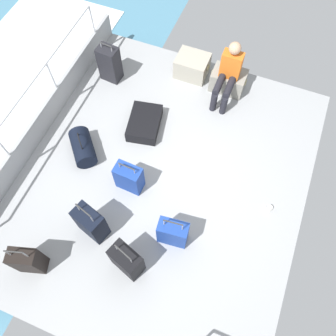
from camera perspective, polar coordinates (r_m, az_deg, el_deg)
The scene contains 15 objects.
ground_plane at distance 5.51m, azimuth -0.99°, elevation -1.69°, with size 4.40×5.20×0.06m, color #939699.
gunwale_port at distance 6.07m, azimuth -20.49°, elevation 6.32°, with size 0.06×5.20×0.45m, color #939699.
railing_port at distance 5.65m, azimuth -22.27°, elevation 9.40°, with size 0.04×4.20×1.02m.
cargo_crate_0 at distance 6.57m, azimuth 3.99°, elevation 16.41°, with size 0.61×0.47×0.40m.
cargo_crate_1 at distance 6.42m, azimuth 9.87°, elevation 14.01°, with size 0.63×0.41×0.39m.
passenger_seated at distance 6.03m, azimuth 9.91°, elevation 15.17°, with size 0.34×0.66×1.09m.
suitcase_0 at distance 4.87m, azimuth 0.80°, elevation -10.60°, with size 0.44×0.26×0.72m.
suitcase_1 at distance 6.48m, azimuth -9.59°, elevation 16.57°, with size 0.37×0.29×0.79m.
suitcase_2 at distance 4.79m, azimuth -6.81°, elevation -14.86°, with size 0.48×0.38×0.75m.
suitcase_3 at distance 4.99m, azimuth -12.56°, elevation -8.82°, with size 0.47×0.36×0.83m.
suitcase_4 at distance 5.22m, azimuth -6.42°, elevation -1.61°, with size 0.41×0.25×0.64m.
suitcase_5 at distance 5.89m, azimuth -3.88°, elevation 7.38°, with size 0.62×0.79×0.22m.
suitcase_6 at distance 5.11m, azimuth -22.07°, elevation -13.94°, with size 0.42×0.31×0.79m.
duffel_bag at distance 5.71m, azimuth -13.85°, elevation 3.33°, with size 0.65×0.68×0.49m.
paper_cup at distance 5.44m, azimuth 16.31°, elevation -6.36°, with size 0.08×0.08×0.10m, color white.
Camera 1 is at (0.97, -2.17, 4.94)m, focal length 37.05 mm.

